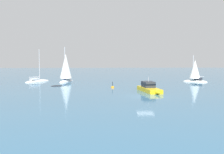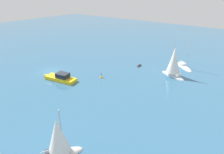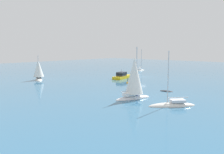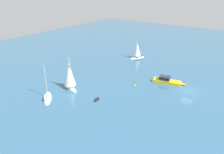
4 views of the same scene
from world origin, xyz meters
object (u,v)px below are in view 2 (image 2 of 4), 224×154
sailboat (184,67)px  tender (139,66)px  sloop (174,63)px  channel_buoy (101,78)px  powerboat (61,77)px  sloop_1 (58,141)px

sailboat → tender: (8.73, 5.63, -0.08)m
sloop → tender: 8.97m
sailboat → sloop: bearing=-50.8°
sloop → channel_buoy: 15.25m
sloop → tender: sloop is taller
tender → channel_buoy: (2.73, 10.73, 0.01)m
powerboat → tender: 18.66m
powerboat → sloop_1: (-15.67, 12.64, 1.42)m
sloop → sloop_1: 28.58m
sloop → channel_buoy: size_ratio=5.72×
sailboat → channel_buoy: size_ratio=5.35×
powerboat → sloop: bearing=-147.9°
powerboat → channel_buoy: size_ratio=5.83×
channel_buoy → sloop_1: bearing=118.5°
sailboat → tender: bearing=-105.9°
powerboat → channel_buoy: bearing=-144.5°
sailboat → tender: size_ratio=3.12×
sloop → channel_buoy: sloop is taller
sloop_1 → channel_buoy: (10.08, -18.60, -2.02)m
sailboat → tender: sailboat is taller
sailboat → powerboat: size_ratio=0.92×
powerboat → sloop_1: sloop_1 is taller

